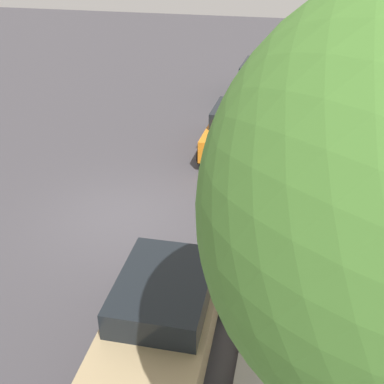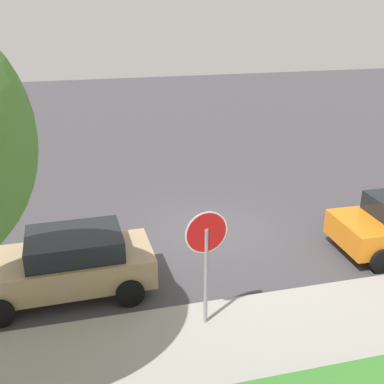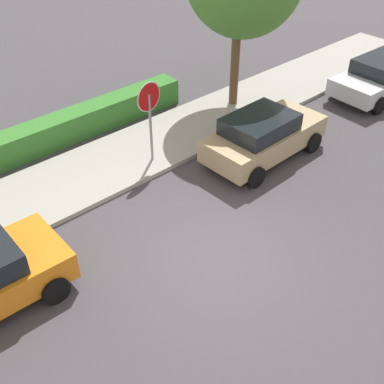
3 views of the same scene
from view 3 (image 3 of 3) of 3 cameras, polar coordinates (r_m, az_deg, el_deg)
ground_plane at (r=11.62m, az=3.03°, el=-7.80°), size 60.00×60.00×0.00m
sidewalk_curb at (r=14.66m, az=-10.63°, el=2.83°), size 32.00×2.77×0.14m
stop_sign at (r=13.89m, az=-5.06°, el=9.82°), size 0.87×0.12×2.64m
parked_car_tan at (r=14.79m, az=8.44°, el=6.65°), size 4.05×2.02×1.50m
parked_car_silver at (r=20.04m, az=21.73°, el=12.74°), size 4.62×2.18×1.42m
front_yard_hedge at (r=16.46m, az=-12.98°, el=8.11°), size 7.73×0.83×0.89m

